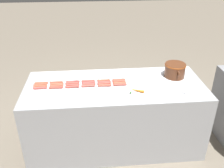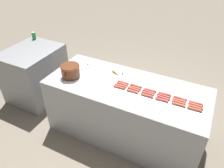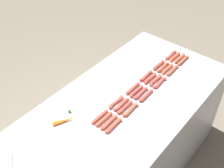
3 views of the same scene
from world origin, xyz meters
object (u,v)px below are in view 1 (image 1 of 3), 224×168
at_px(hot_dog_3, 88,81).
at_px(bean_pot, 175,69).
at_px(hot_dog_20, 72,87).
at_px(hot_dog_14, 73,85).
at_px(hot_dog_5, 119,80).
at_px(hot_dog_15, 89,84).
at_px(hot_dog_12, 40,86).
at_px(hot_dog_16, 104,83).
at_px(hot_dog_4, 104,80).
at_px(hot_dog_23, 120,85).
at_px(hot_dog_1, 56,82).
at_px(hot_dog_11, 119,81).
at_px(serving_spoon, 181,91).
at_px(hot_dog_17, 119,83).
at_px(hot_dog_0, 41,83).
at_px(hot_dog_7, 57,84).
at_px(hot_dog_10, 104,82).
at_px(carrot, 136,90).
at_px(hot_dog_21, 88,86).
at_px(hot_dog_9, 89,83).
at_px(hot_dog_8, 72,83).
at_px(hot_dog_19, 56,87).
at_px(hot_dog_18, 40,88).
at_px(hot_dog_2, 73,82).
at_px(hot_dog_22, 105,85).
at_px(hot_dog_13, 57,86).
at_px(hot_dog_6, 40,85).

distance_m(hot_dog_3, bean_pot, 1.07).
bearing_deg(hot_dog_20, hot_dog_14, 175.57).
bearing_deg(hot_dog_5, hot_dog_15, -77.57).
distance_m(hot_dog_3, hot_dog_12, 0.55).
height_order(hot_dog_3, hot_dog_16, same).
bearing_deg(hot_dog_4, hot_dog_12, -83.64).
height_order(hot_dog_16, hot_dog_23, same).
xyz_separation_m(hot_dog_1, hot_dog_14, (0.08, 0.19, 0.00)).
xyz_separation_m(hot_dog_11, serving_spoon, (0.27, 0.66, -0.01)).
bearing_deg(hot_dog_15, hot_dog_17, 89.44).
relative_size(hot_dog_0, hot_dog_4, 1.00).
distance_m(hot_dog_7, hot_dog_15, 0.37).
bearing_deg(hot_dog_10, carrot, 55.71).
bearing_deg(hot_dog_10, hot_dog_21, -68.43).
xyz_separation_m(hot_dog_5, hot_dog_20, (0.12, -0.55, 0.00)).
bearing_deg(hot_dog_1, hot_dog_7, 11.26).
bearing_deg(hot_dog_3, hot_dog_12, -81.31).
bearing_deg(carrot, hot_dog_9, -113.95).
height_order(hot_dog_8, hot_dog_11, same).
xyz_separation_m(hot_dog_7, hot_dog_14, (0.04, 0.18, 0.00)).
bearing_deg(hot_dog_16, hot_dog_9, -101.68).
relative_size(hot_dog_9, hot_dog_16, 1.00).
xyz_separation_m(hot_dog_11, hot_dog_19, (0.08, -0.73, 0.00)).
height_order(hot_dog_9, hot_dog_10, same).
bearing_deg(hot_dog_18, serving_spoon, 82.96).
bearing_deg(hot_dog_23, hot_dog_4, -123.72).
relative_size(hot_dog_7, hot_dog_16, 1.00).
relative_size(hot_dog_12, hot_dog_16, 1.00).
xyz_separation_m(hot_dog_9, hot_dog_19, (0.08, -0.37, 0.00)).
relative_size(hot_dog_9, hot_dog_10, 1.00).
relative_size(hot_dog_8, hot_dog_23, 1.00).
bearing_deg(hot_dog_20, hot_dog_1, -122.86).
height_order(hot_dog_5, hot_dog_23, same).
relative_size(hot_dog_7, hot_dog_18, 1.00).
distance_m(hot_dog_0, hot_dog_23, 0.92).
xyz_separation_m(hot_dog_20, carrot, (0.15, 0.71, 0.00)).
xyz_separation_m(hot_dog_9, serving_spoon, (0.27, 1.02, -0.01)).
bearing_deg(hot_dog_14, hot_dog_4, 102.88).
relative_size(hot_dog_5, hot_dog_16, 1.00).
relative_size(hot_dog_0, carrot, 0.95).
xyz_separation_m(hot_dog_4, hot_dog_23, (0.12, 0.18, 0.00)).
xyz_separation_m(hot_dog_2, hot_dog_21, (0.12, 0.18, 0.00)).
xyz_separation_m(hot_dog_7, hot_dog_22, (0.08, 0.55, 0.00)).
bearing_deg(hot_dog_0, hot_dog_13, 66.48).
bearing_deg(hot_dog_17, hot_dog_23, 3.49).
xyz_separation_m(hot_dog_7, hot_dog_10, (0.00, 0.55, 0.00)).
bearing_deg(hot_dog_10, hot_dog_3, -103.52).
bearing_deg(bean_pot, hot_dog_22, -78.65).
relative_size(hot_dog_6, hot_dog_10, 1.00).
bearing_deg(hot_dog_20, hot_dog_7, -113.93).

